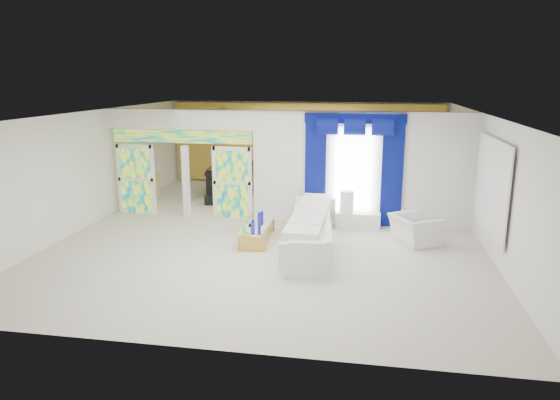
% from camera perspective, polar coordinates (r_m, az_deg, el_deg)
% --- Properties ---
extents(floor, '(12.00, 12.00, 0.00)m').
position_cam_1_polar(floor, '(13.12, -0.40, -3.40)').
color(floor, '#B7AF9E').
rests_on(floor, ground).
extents(dividing_wall, '(5.70, 0.18, 3.00)m').
position_cam_1_polar(dividing_wall, '(13.55, 9.34, 3.49)').
color(dividing_wall, white).
rests_on(dividing_wall, ground).
extents(dividing_header, '(4.30, 0.18, 0.55)m').
position_cam_1_polar(dividing_header, '(14.32, -11.13, 8.90)').
color(dividing_header, white).
rests_on(dividing_header, dividing_wall).
extents(stained_panel_left, '(0.95, 0.04, 2.00)m').
position_cam_1_polar(stained_panel_left, '(15.11, -15.89, 2.26)').
color(stained_panel_left, '#994C3F').
rests_on(stained_panel_left, ground).
extents(stained_panel_right, '(0.95, 0.04, 2.00)m').
position_cam_1_polar(stained_panel_right, '(14.13, -5.39, 1.96)').
color(stained_panel_right, '#994C3F').
rests_on(stained_panel_right, ground).
extents(stained_transom, '(4.00, 0.05, 0.35)m').
position_cam_1_polar(stained_transom, '(14.37, -11.04, 7.02)').
color(stained_transom, '#994C3F').
rests_on(stained_transom, dividing_header).
extents(window_pane, '(1.00, 0.02, 2.30)m').
position_cam_1_polar(window_pane, '(13.47, 8.27, 3.25)').
color(window_pane, white).
rests_on(window_pane, dividing_wall).
extents(blue_drape_left, '(0.55, 0.10, 2.80)m').
position_cam_1_polar(blue_drape_left, '(13.51, 4.01, 3.18)').
color(blue_drape_left, '#030447').
rests_on(blue_drape_left, ground).
extents(blue_drape_right, '(0.55, 0.10, 2.80)m').
position_cam_1_polar(blue_drape_right, '(13.46, 12.52, 2.85)').
color(blue_drape_right, '#030447').
rests_on(blue_drape_right, ground).
extents(blue_pelmet, '(2.60, 0.12, 0.25)m').
position_cam_1_polar(blue_pelmet, '(13.26, 8.47, 9.06)').
color(blue_pelmet, '#030447').
rests_on(blue_pelmet, dividing_wall).
extents(wall_mirror, '(0.04, 2.70, 1.90)m').
position_cam_1_polar(wall_mirror, '(11.89, 22.80, 1.44)').
color(wall_mirror, white).
rests_on(wall_mirror, ground).
extents(gold_curtains, '(9.70, 0.12, 2.90)m').
position_cam_1_polar(gold_curtains, '(18.53, 2.83, 6.35)').
color(gold_curtains, '#AF9C2A').
rests_on(gold_curtains, ground).
extents(white_sofa, '(1.25, 4.05, 0.76)m').
position_cam_1_polar(white_sofa, '(11.73, 3.54, -3.57)').
color(white_sofa, white).
rests_on(white_sofa, ground).
extents(coffee_table, '(0.74, 1.76, 0.38)m').
position_cam_1_polar(coffee_table, '(12.28, -2.60, -3.69)').
color(coffee_table, '#BA903A').
rests_on(coffee_table, ground).
extents(console_table, '(1.16, 0.37, 0.39)m').
position_cam_1_polar(console_table, '(13.48, 8.76, -2.24)').
color(console_table, white).
rests_on(console_table, ground).
extents(table_lamp, '(0.36, 0.36, 0.58)m').
position_cam_1_polar(table_lamp, '(13.36, 7.55, -0.20)').
color(table_lamp, white).
rests_on(table_lamp, console_table).
extents(armchair, '(1.31, 1.36, 0.68)m').
position_cam_1_polar(armchair, '(12.41, 14.91, -3.25)').
color(armchair, white).
rests_on(armchair, ground).
extents(grand_piano, '(1.63, 2.03, 0.95)m').
position_cam_1_polar(grand_piano, '(17.26, -5.36, 2.33)').
color(grand_piano, black).
rests_on(grand_piano, ground).
extents(piano_bench, '(0.91, 0.44, 0.29)m').
position_cam_1_polar(piano_bench, '(15.83, -6.84, 0.03)').
color(piano_bench, black).
rests_on(piano_bench, ground).
extents(tv_console, '(0.64, 0.60, 0.86)m').
position_cam_1_polar(tv_console, '(16.57, -14.59, 1.30)').
color(tv_console, tan).
rests_on(tv_console, ground).
extents(chandelier, '(0.60, 0.60, 0.60)m').
position_cam_1_polar(chandelier, '(16.43, -6.31, 9.39)').
color(chandelier, gold).
rests_on(chandelier, ceiling).
extents(decanters, '(0.21, 1.20, 0.28)m').
position_cam_1_polar(decanters, '(12.15, -2.59, -2.41)').
color(decanters, navy).
rests_on(decanters, coffee_table).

